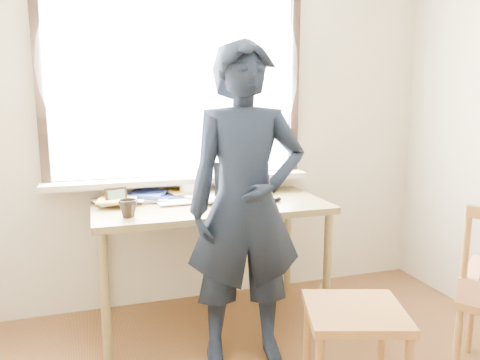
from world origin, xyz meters
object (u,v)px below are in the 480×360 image
object	(u,v)px
mug_dark	(128,208)
person	(246,206)
desk	(211,215)
laptop	(243,193)
mug_white	(189,190)
work_chair	(355,322)

from	to	relation	value
mug_dark	person	size ratio (longest dim) A/B	0.06
desk	laptop	distance (m)	0.26
laptop	mug_white	bearing A→B (deg)	142.80
mug_white	mug_dark	world-z (taller)	mug_white
desk	mug_white	xyz separation A→B (m)	(-0.10, 0.22, 0.14)
laptop	work_chair	bearing A→B (deg)	-76.75
desk	mug_dark	size ratio (longest dim) A/B	13.62
desk	mug_white	bearing A→B (deg)	114.77
desk	person	size ratio (longest dim) A/B	0.84
mug_dark	laptop	bearing A→B (deg)	12.86
work_chair	person	size ratio (longest dim) A/B	0.33
mug_white	person	size ratio (longest dim) A/B	0.07
mug_white	work_chair	size ratio (longest dim) A/B	0.23
mug_white	mug_dark	size ratio (longest dim) A/B	1.19
laptop	mug_dark	size ratio (longest dim) A/B	3.70
mug_dark	person	bearing A→B (deg)	-27.14
laptop	work_chair	world-z (taller)	laptop
laptop	mug_dark	xyz separation A→B (m)	(-0.77, -0.18, -0.01)
mug_white	person	bearing A→B (deg)	-76.81
desk	person	bearing A→B (deg)	-82.01
mug_white	work_chair	world-z (taller)	mug_white
laptop	mug_white	size ratio (longest dim) A/B	3.11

